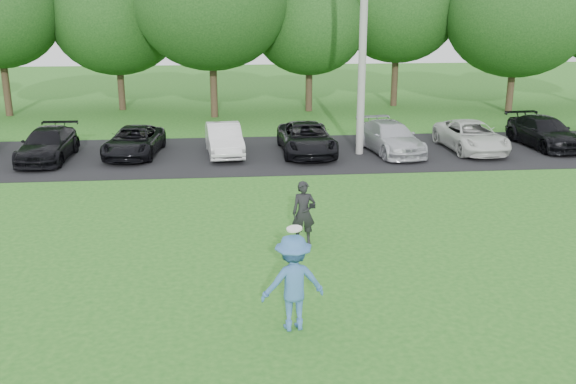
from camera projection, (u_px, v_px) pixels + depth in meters
name	position (u px, v px, depth m)	size (l,w,h in m)	color
ground	(306.00, 310.00, 12.15)	(100.00, 100.00, 0.00)	#23661D
parking_lot	(264.00, 154.00, 24.55)	(32.00, 6.50, 0.03)	black
utility_pole	(364.00, 5.00, 23.01)	(0.28, 0.28, 10.97)	#979793
frisbee_player	(293.00, 282.00, 11.24)	(1.22, 0.82, 1.94)	#3C6BA9
camera_bystander	(304.00, 213.00, 15.31)	(0.57, 0.42, 1.54)	black
parked_cars	(274.00, 139.00, 24.39)	(30.41, 4.66, 1.22)	silver
tree_row	(281.00, 16.00, 32.61)	(42.39, 9.85, 8.64)	#38281C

